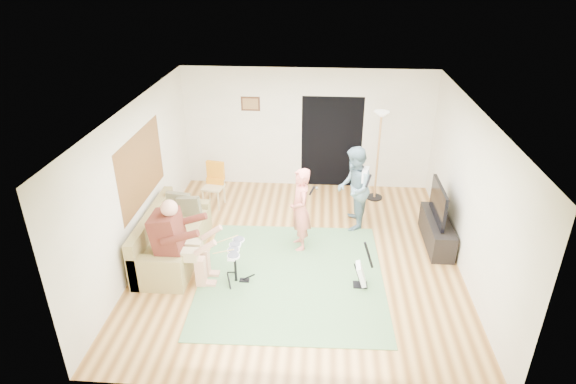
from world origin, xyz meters
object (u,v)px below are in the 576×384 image
Objects in this scene: drum_kit at (235,266)px; singer at (300,210)px; guitarist at (354,189)px; tv_cabinet at (437,231)px; sofa at (169,242)px; torchiere_lamp at (379,140)px; dining_chair at (214,190)px; guitar_spare at (362,274)px; television at (439,202)px.

drum_kit is 0.44× the size of singer.
guitarist is 1.18× the size of tv_cabinet.
singer reaches higher than sofa.
torchiere_lamp is at bearing 118.76° from tv_cabinet.
guitarist is at bearing -3.59° from dining_chair.
television is at bearing 44.94° from guitar_spare.
dining_chair is at bearing -170.55° from torchiere_lamp.
guitar_spare is at bearing 28.53° from singer.
tv_cabinet is at bearing -61.24° from torchiere_lamp.
guitar_spare is (0.07, -1.92, -0.58)m from guitarist.
guitarist is at bearing 21.60° from sofa.
dining_chair reaches higher than drum_kit.
drum_kit is 0.82× the size of guitar_spare.
guitar_spare is 3.41m from torchiere_lamp.
guitarist is (3.26, 1.29, 0.54)m from sofa.
singer is 0.79× the size of torchiere_lamp.
television is at bearing -5.46° from dining_chair.
drum_kit is 1.57m from singer.
television is at bearing -62.49° from torchiere_lamp.
singer is at bearing 48.51° from drum_kit.
torchiere_lamp is (0.49, 3.19, 1.11)m from guitar_spare.
dining_chair is (-2.95, 2.61, 0.10)m from guitar_spare.
torchiere_lamp is at bearing 51.81° from drum_kit.
guitar_spare is 0.43× the size of torchiere_lamp.
guitarist is (1.97, 1.94, 0.52)m from drum_kit.
guitar_spare is 0.79× the size of television.
sofa is at bearing -170.71° from tv_cabinet.
guitar_spare is at bearing -136.06° from tv_cabinet.
guitarist is 1.71m from tv_cabinet.
torchiere_lamp is at bearing 159.65° from guitarist.
sofa is 1.37× the size of singer.
sofa is 3.55m from guitarist.
singer reaches higher than dining_chair.
drum_kit is at bearing -60.88° from dining_chair.
sofa is at bearing -170.62° from television.
dining_chair is at bearing 79.25° from sofa.
guitar_spare is at bearing -135.06° from television.
dining_chair reaches higher than tv_cabinet.
guitarist is 0.84× the size of torchiere_lamp.
singer is 1.11× the size of tv_cabinet.
guitarist reaches higher than singer.
torchiere_lamp is 3.63m from dining_chair.
guitarist is 2.01m from guitar_spare.
guitar_spare is 0.60× the size of tv_cabinet.
drum_kit is 2.82m from guitarist.
dining_chair is (0.38, 1.99, 0.05)m from sofa.
singer is 1.61m from guitar_spare.
sofa reaches higher than drum_kit.
sofa is 1.51× the size of tv_cabinet.
torchiere_lamp is (1.54, 2.09, 0.57)m from singer.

